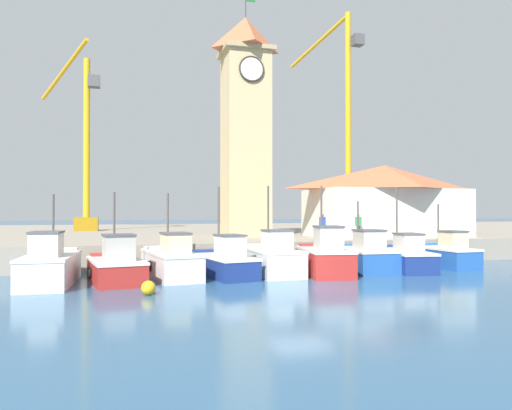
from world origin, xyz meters
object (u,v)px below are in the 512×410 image
fishing_boat_left_outer (116,266)px  fishing_boat_right_inner (363,256)px  fishing_boat_center (272,259)px  fishing_boat_far_right (445,255)px  warehouse_right (385,200)px  clock_tower (246,121)px  port_crane_near (84,161)px  fishing_boat_mid_left (224,262)px  dock_worker_along_quay (358,226)px  port_crane_far (346,141)px  fishing_boat_right_outer (402,257)px  mooring_buoy (148,288)px  fishing_boat_far_left (50,266)px  dock_worker_near_tower (322,226)px  fishing_boat_mid_right (325,258)px  fishing_boat_left_inner (171,262)px

fishing_boat_left_outer → fishing_boat_right_inner: 12.58m
fishing_boat_center → fishing_boat_far_right: size_ratio=1.09×
fishing_boat_right_inner → fishing_boat_far_right: 5.09m
fishing_boat_center → warehouse_right: warehouse_right is taller
clock_tower → port_crane_near: 17.67m
fishing_boat_mid_left → dock_worker_along_quay: fishing_boat_mid_left is taller
clock_tower → port_crane_far: port_crane_far is taller
fishing_boat_right_outer → fishing_boat_far_right: (2.97, 0.43, 0.03)m
fishing_boat_center → mooring_buoy: fishing_boat_center is taller
fishing_boat_mid_left → port_crane_far: port_crane_far is taller
fishing_boat_far_left → fishing_boat_far_right: fishing_boat_far_left is taller
fishing_boat_right_outer → dock_worker_along_quay: 4.37m
fishing_boat_center → dock_worker_near_tower: size_ratio=2.81×
fishing_boat_mid_right → fishing_boat_mid_left: bearing=170.8°
port_crane_far → dock_worker_near_tower: size_ratio=12.98×
fishing_boat_left_inner → fishing_boat_right_inner: bearing=0.3°
fishing_boat_center → fishing_boat_left_inner: bearing=177.7°
fishing_boat_mid_right → fishing_boat_left_inner: bearing=172.0°
fishing_boat_far_right → mooring_buoy: (-16.48, -4.70, -0.45)m
fishing_boat_left_outer → fishing_boat_right_outer: bearing=2.4°
fishing_boat_center → warehouse_right: size_ratio=0.43×
fishing_boat_far_right → mooring_buoy: fishing_boat_far_right is taller
fishing_boat_left_outer → fishing_boat_far_left: bearing=177.1°
fishing_boat_left_outer → dock_worker_near_tower: 12.68m
fishing_boat_mid_left → fishing_boat_mid_right: size_ratio=1.12×
port_crane_near → mooring_buoy: (3.82, -27.77, -7.34)m
fishing_boat_center → port_crane_near: (-10.10, 23.39, 6.82)m
fishing_boat_left_inner → fishing_boat_center: (4.93, -0.20, 0.03)m
fishing_boat_far_right → dock_worker_near_tower: 6.97m
fishing_boat_left_outer → fishing_boat_mid_left: 5.03m
fishing_boat_right_inner → warehouse_right: size_ratio=0.44×
dock_worker_near_tower → fishing_boat_mid_left: bearing=-150.7°
fishing_boat_far_left → dock_worker_along_quay: size_ratio=3.27×
fishing_boat_right_inner → port_crane_near: size_ratio=0.27×
fishing_boat_far_right → port_crane_near: size_ratio=0.24×
fishing_boat_left_outer → port_crane_near: 25.23m
fishing_boat_left_outer → clock_tower: size_ratio=0.27×
fishing_boat_far_left → fishing_boat_right_inner: size_ratio=1.15×
fishing_boat_center → clock_tower: size_ratio=0.27×
fishing_boat_far_left → fishing_boat_left_inner: fishing_boat_left_inner is taller
fishing_boat_far_left → fishing_boat_mid_left: bearing=4.1°
fishing_boat_left_outer → port_crane_near: bearing=96.3°
fishing_boat_right_outer → dock_worker_near_tower: bearing=126.7°
fishing_boat_left_outer → fishing_boat_mid_right: fishing_boat_mid_right is taller
fishing_boat_right_inner → port_crane_far: (9.06, 20.49, 9.23)m
fishing_boat_left_inner → fishing_boat_center: bearing=-2.3°
fishing_boat_far_right → port_crane_far: bearing=79.0°
fishing_boat_center → clock_tower: bearing=82.9°
port_crane_far → fishing_boat_left_inner: bearing=-132.9°
fishing_boat_left_inner → clock_tower: bearing=57.7°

